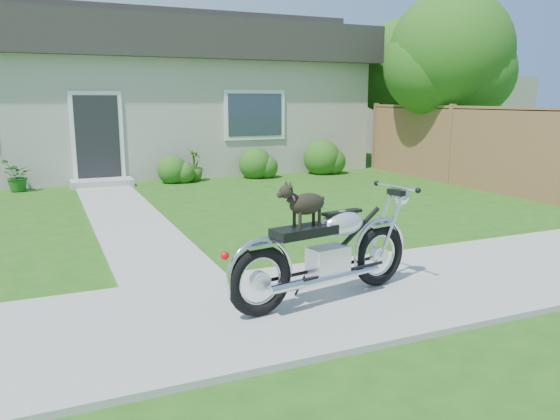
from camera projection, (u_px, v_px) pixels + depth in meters
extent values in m
plane|color=#235114|center=(342.00, 296.00, 5.67)|extent=(80.00, 80.00, 0.00)
cube|color=#9E9B93|center=(342.00, 294.00, 5.67)|extent=(24.00, 2.20, 0.04)
cube|color=#9E9B93|center=(124.00, 215.00, 9.57)|extent=(1.20, 8.00, 0.03)
cube|color=#B1ABA0|center=(139.00, 117.00, 16.14)|extent=(12.00, 6.00, 3.00)
cube|color=#2D2B28|center=(136.00, 47.00, 15.74)|extent=(12.60, 6.60, 1.00)
cube|color=#2D2B28|center=(135.00, 21.00, 15.60)|extent=(12.60, 2.00, 0.60)
cube|color=black|center=(98.00, 140.00, 12.92)|extent=(1.00, 0.06, 2.10)
cube|color=#9E9B93|center=(102.00, 183.00, 12.80)|extent=(1.40, 0.70, 0.16)
cube|color=#2D3847|center=(255.00, 115.00, 14.39)|extent=(1.70, 0.05, 1.30)
cube|color=#8B5B3E|center=(450.00, 146.00, 13.13)|extent=(0.08, 6.50, 1.80)
cube|color=#8B5B3E|center=(375.00, 136.00, 16.04)|extent=(0.12, 0.12, 1.90)
cube|color=#8B5B3E|center=(451.00, 144.00, 13.12)|extent=(0.12, 0.12, 1.90)
cube|color=#8B5B3E|center=(453.00, 107.00, 12.95)|extent=(0.08, 6.50, 0.08)
cylinder|color=#3D2B1C|center=(446.00, 128.00, 14.18)|extent=(0.28, 0.28, 2.57)
sphere|color=#285917|center=(451.00, 52.00, 13.80)|extent=(3.08, 3.08, 3.08)
sphere|color=#285917|center=(470.00, 72.00, 13.79)|extent=(2.26, 2.26, 2.26)
cylinder|color=#3D2B1C|center=(402.00, 123.00, 17.78)|extent=(0.28, 0.28, 2.47)
sphere|color=#285917|center=(405.00, 65.00, 17.42)|extent=(2.97, 2.97, 2.97)
sphere|color=#285917|center=(420.00, 81.00, 17.41)|extent=(2.18, 2.18, 2.18)
sphere|color=#285917|center=(322.00, 158.00, 14.89)|extent=(1.01, 1.01, 1.01)
sphere|color=#285917|center=(255.00, 164.00, 14.14)|extent=(0.86, 0.86, 0.86)
sphere|color=#285917|center=(172.00, 170.00, 13.30)|extent=(0.73, 0.73, 0.73)
imported|color=#1C5D18|center=(17.00, 176.00, 11.98)|extent=(0.73, 0.78, 0.71)
imported|color=#35611A|center=(194.00, 165.00, 13.54)|extent=(0.59, 0.59, 0.81)
torus|color=black|center=(379.00, 255.00, 5.82)|extent=(0.68, 0.23, 0.67)
torus|color=black|center=(260.00, 281.00, 5.00)|extent=(0.68, 0.23, 0.67)
cube|color=silver|center=(328.00, 261.00, 5.43)|extent=(0.44, 0.31, 0.30)
ellipsoid|color=silver|center=(342.00, 223.00, 5.45)|extent=(0.55, 0.38, 0.26)
cube|color=black|center=(304.00, 231.00, 5.19)|extent=(0.69, 0.37, 0.09)
cube|color=silver|center=(380.00, 224.00, 5.76)|extent=(0.32, 0.19, 0.03)
cube|color=silver|center=(260.00, 245.00, 4.93)|extent=(0.32, 0.19, 0.03)
cylinder|color=silver|center=(396.00, 187.00, 5.80)|extent=(0.14, 0.60, 0.03)
sphere|color=silver|center=(401.00, 197.00, 5.87)|extent=(0.20, 0.20, 0.17)
cylinder|color=silver|center=(336.00, 277.00, 5.35)|extent=(1.09, 0.26, 0.06)
ellipsoid|color=black|center=(307.00, 204.00, 5.16)|extent=(0.42, 0.25, 0.21)
sphere|color=black|center=(286.00, 192.00, 5.00)|extent=(0.15, 0.15, 0.13)
cylinder|color=black|center=(294.00, 219.00, 5.16)|extent=(0.04, 0.04, 0.16)
cylinder|color=black|center=(300.00, 220.00, 5.08)|extent=(0.04, 0.04, 0.16)
cylinder|color=black|center=(313.00, 216.00, 5.28)|extent=(0.04, 0.04, 0.16)
cylinder|color=black|center=(319.00, 217.00, 5.21)|extent=(0.04, 0.04, 0.16)
torus|color=#C33487|center=(291.00, 197.00, 5.04)|extent=(0.08, 0.12, 0.10)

